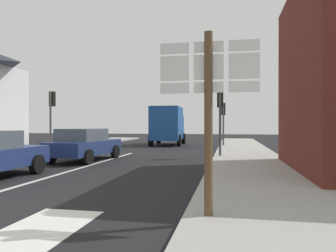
{
  "coord_description": "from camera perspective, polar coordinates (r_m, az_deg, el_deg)",
  "views": [
    {
      "loc": [
        5.56,
        -5.52,
        1.65
      ],
      "look_at": [
        2.32,
        11.1,
        1.58
      ],
      "focal_mm": 33.93,
      "sensor_mm": 36.0,
      "label": 1
    }
  ],
  "objects": [
    {
      "name": "ground_plane",
      "position": [
        16.57,
        -8.68,
        -5.48
      ],
      "size": [
        80.0,
        80.0,
        0.0
      ],
      "primitive_type": "plane",
      "color": "black"
    },
    {
      "name": "sidewalk_right",
      "position": [
        13.64,
        14.52,
        -6.42
      ],
      "size": [
        3.18,
        44.0,
        0.14
      ],
      "primitive_type": "cube",
      "color": "#9E9B96",
      "rests_on": "ground"
    },
    {
      "name": "lane_centre_stripe",
      "position": [
        12.9,
        -14.73,
        -7.09
      ],
      "size": [
        0.16,
        12.0,
        0.01
      ],
      "primitive_type": "cube",
      "color": "silver",
      "rests_on": "ground"
    },
    {
      "name": "lane_turn_arrow",
      "position": [
        5.63,
        -21.84,
        -16.77
      ],
      "size": [
        1.2,
        2.2,
        0.01
      ],
      "primitive_type": "cube",
      "color": "silver",
      "rests_on": "ground"
    },
    {
      "name": "sedan_far",
      "position": [
        14.98,
        -14.77,
        -3.17
      ],
      "size": [
        2.18,
        4.3,
        1.47
      ],
      "color": "navy",
      "rests_on": "ground"
    },
    {
      "name": "delivery_truck",
      "position": [
        25.66,
        -0.03,
        0.25
      ],
      "size": [
        2.66,
        5.09,
        3.05
      ],
      "color": "#19478C",
      "rests_on": "ground"
    },
    {
      "name": "route_sign_post",
      "position": [
        5.36,
        7.28,
        4.01
      ],
      "size": [
        1.66,
        0.14,
        3.2
      ],
      "color": "brown",
      "rests_on": "ground"
    },
    {
      "name": "traffic_light_far_right",
      "position": [
        23.81,
        9.92,
        2.06
      ],
      "size": [
        0.3,
        0.49,
        3.25
      ],
      "color": "#47474C",
      "rests_on": "ground"
    },
    {
      "name": "traffic_light_near_left",
      "position": [
        20.62,
        -20.15,
        3.2
      ],
      "size": [
        0.3,
        0.49,
        3.67
      ],
      "color": "#47474C",
      "rests_on": "ground"
    },
    {
      "name": "traffic_light_near_right",
      "position": [
        15.83,
        9.36,
        3.39
      ],
      "size": [
        0.3,
        0.49,
        3.4
      ],
      "color": "#47474C",
      "rests_on": "ground"
    }
  ]
}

